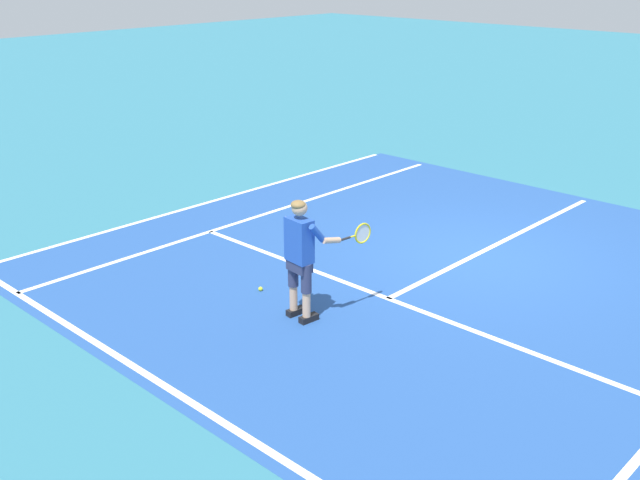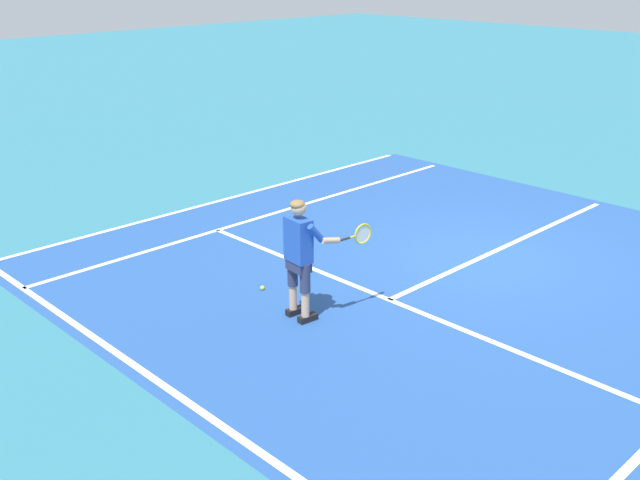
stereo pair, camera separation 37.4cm
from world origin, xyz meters
name	(u,v)px [view 1 (the left image)]	position (x,y,z in m)	size (l,w,h in m)	color
ground_plane	(475,256)	(0.00, 0.00, 0.00)	(80.00, 80.00, 0.00)	teal
court_inner_surface	(443,271)	(0.00, -0.93, 0.00)	(10.98, 10.44, 0.00)	#234C93
line_baseline	(187,399)	(0.00, -5.95, 0.00)	(10.98, 0.10, 0.01)	white
line_service	(388,299)	(0.00, -2.31, 0.00)	(8.23, 0.10, 0.01)	white
line_centre_service	(502,241)	(0.00, 0.89, 0.00)	(0.10, 6.40, 0.01)	white
line_singles_left	(266,214)	(-4.12, -0.93, 0.00)	(0.10, 10.04, 0.01)	white
line_doubles_left	(221,199)	(-5.49, -0.93, 0.00)	(0.10, 10.04, 0.01)	white
tennis_player	(301,252)	(-0.48, -3.61, 0.99)	(0.72, 1.09, 1.71)	black
tennis_ball_near_feet	(261,289)	(-1.56, -3.40, 0.03)	(0.07, 0.07, 0.07)	#CCE02D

